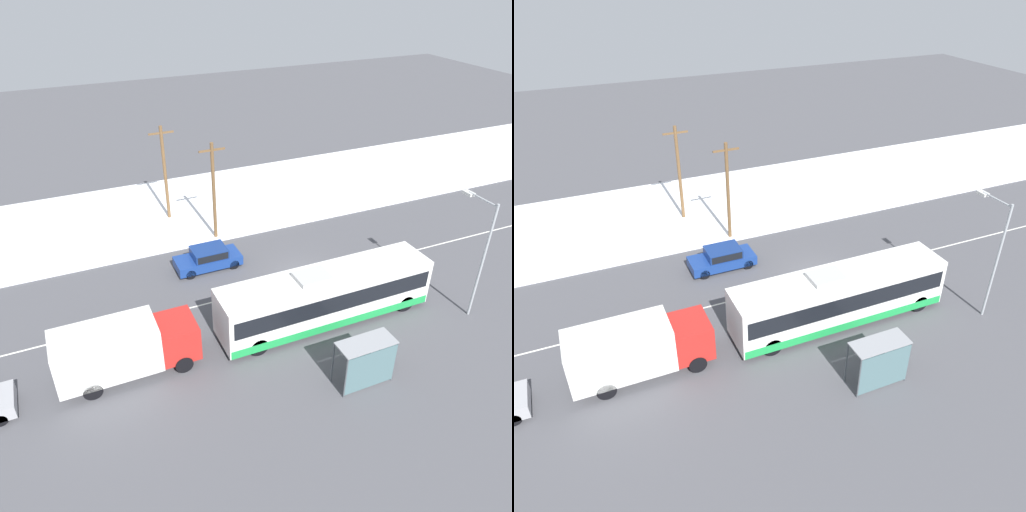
# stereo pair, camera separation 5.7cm
# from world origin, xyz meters

# --- Properties ---
(ground_plane) EXTENTS (120.00, 120.00, 0.00)m
(ground_plane) POSITION_xyz_m (0.00, 0.00, 0.00)
(ground_plane) COLOR #4C4C51
(snow_lot) EXTENTS (80.00, 12.14, 0.12)m
(snow_lot) POSITION_xyz_m (0.00, 12.61, 0.06)
(snow_lot) COLOR white
(snow_lot) RESTS_ON ground_plane
(lane_marking_center) EXTENTS (60.00, 0.12, 0.00)m
(lane_marking_center) POSITION_xyz_m (0.00, 0.00, 0.00)
(lane_marking_center) COLOR silver
(lane_marking_center) RESTS_ON ground_plane
(city_bus) EXTENTS (12.11, 2.57, 3.21)m
(city_bus) POSITION_xyz_m (-0.94, -3.95, 1.57)
(city_bus) COLOR white
(city_bus) RESTS_ON ground_plane
(box_truck) EXTENTS (6.72, 2.30, 2.84)m
(box_truck) POSITION_xyz_m (-11.79, -3.71, 1.58)
(box_truck) COLOR silver
(box_truck) RESTS_ON ground_plane
(sedan_car) EXTENTS (4.21, 1.80, 1.42)m
(sedan_car) POSITION_xyz_m (-5.06, 3.67, 0.78)
(sedan_car) COLOR navy
(sedan_car) RESTS_ON ground_plane
(pedestrian_at_stop) EXTENTS (0.60, 0.27, 1.68)m
(pedestrian_at_stop) POSITION_xyz_m (-0.68, -7.82, 1.03)
(pedestrian_at_stop) COLOR #23232D
(pedestrian_at_stop) RESTS_ON ground_plane
(bus_shelter) EXTENTS (2.75, 1.20, 2.40)m
(bus_shelter) POSITION_xyz_m (-1.64, -9.01, 1.67)
(bus_shelter) COLOR gray
(bus_shelter) RESTS_ON ground_plane
(streetlamp) EXTENTS (0.36, 2.32, 6.88)m
(streetlamp) POSITION_xyz_m (6.83, -6.39, 4.36)
(streetlamp) COLOR #9EA3A8
(streetlamp) RESTS_ON ground_plane
(utility_pole_roadside) EXTENTS (1.80, 0.24, 7.03)m
(utility_pole_roadside) POSITION_xyz_m (-3.32, 7.16, 3.70)
(utility_pole_roadside) COLOR brown
(utility_pole_roadside) RESTS_ON ground_plane
(utility_pole_snowlot) EXTENTS (1.80, 0.24, 7.20)m
(utility_pole_snowlot) POSITION_xyz_m (-5.58, 11.45, 3.78)
(utility_pole_snowlot) COLOR brown
(utility_pole_snowlot) RESTS_ON ground_plane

